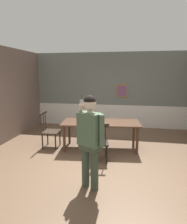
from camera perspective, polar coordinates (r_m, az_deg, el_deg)
ground_plane at (r=4.80m, az=0.98°, el=-14.15°), size 7.23×7.23×0.00m
room_back_partition at (r=7.64m, az=5.01°, el=5.95°), size 5.97×0.17×2.84m
dining_table at (r=5.37m, az=2.15°, el=-3.71°), size 2.17×1.09×0.76m
chair_near_window at (r=5.66m, az=-12.63°, el=-5.28°), size 0.48×0.48×1.00m
chair_by_doorway at (r=4.64m, az=1.77°, el=-8.87°), size 0.48×0.48×0.96m
person_figure at (r=3.43m, az=-0.98°, el=-7.04°), size 0.53×0.39×1.70m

